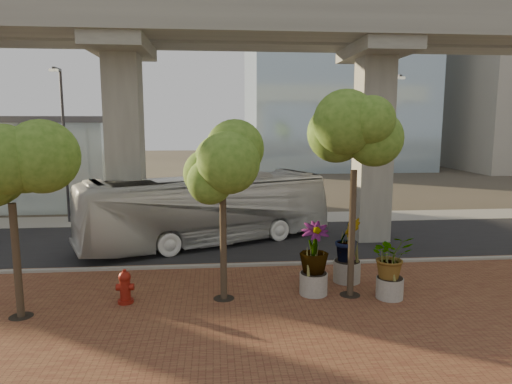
{
  "coord_description": "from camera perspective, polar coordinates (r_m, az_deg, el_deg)",
  "views": [
    {
      "loc": [
        -1.83,
        -20.02,
        5.88
      ],
      "look_at": [
        0.05,
        0.5,
        2.75
      ],
      "focal_mm": 32.0,
      "sensor_mm": 36.0,
      "label": 1
    }
  ],
  "objects": [
    {
      "name": "ground",
      "position": [
        20.94,
        -0.02,
        -7.67
      ],
      "size": [
        160.0,
        160.0,
        0.0
      ],
      "primitive_type": "plane",
      "color": "#3C372B",
      "rests_on": "ground"
    },
    {
      "name": "brick_plaza",
      "position": [
        13.49,
        3.23,
        -17.08
      ],
      "size": [
        70.0,
        13.0,
        0.06
      ],
      "primitive_type": "cube",
      "color": "brown",
      "rests_on": "ground"
    },
    {
      "name": "asphalt_road",
      "position": [
        22.86,
        -0.48,
        -6.22
      ],
      "size": [
        90.0,
        8.0,
        0.04
      ],
      "primitive_type": "cube",
      "color": "black",
      "rests_on": "ground"
    },
    {
      "name": "curb_strip",
      "position": [
        19.01,
        0.54,
        -9.13
      ],
      "size": [
        70.0,
        0.25,
        0.16
      ],
      "primitive_type": "cube",
      "color": "gray",
      "rests_on": "ground"
    },
    {
      "name": "far_sidewalk",
      "position": [
        28.19,
        -1.41,
        -3.35
      ],
      "size": [
        90.0,
        3.0,
        0.06
      ],
      "primitive_type": "cube",
      "color": "gray",
      "rests_on": "ground"
    },
    {
      "name": "transit_viaduct",
      "position": [
        22.14,
        -0.5,
        12.28
      ],
      "size": [
        72.0,
        5.6,
        12.4
      ],
      "color": "#9A988C",
      "rests_on": "ground"
    },
    {
      "name": "transit_bus",
      "position": [
        22.28,
        -6.05,
        -2.16
      ],
      "size": [
        12.52,
        7.59,
        3.45
      ],
      "primitive_type": "imported",
      "rotation": [
        0.0,
        0.0,
        1.98
      ],
      "color": "silver",
      "rests_on": "ground"
    },
    {
      "name": "fire_hydrant",
      "position": [
        15.72,
        -16.05,
        -11.33
      ],
      "size": [
        0.56,
        0.51,
        1.13
      ],
      "color": "maroon",
      "rests_on": "ground"
    },
    {
      "name": "planter_front",
      "position": [
        15.93,
        16.51,
        -8.1
      ],
      "size": [
        2.0,
        2.0,
        2.2
      ],
      "color": "#ACA89B",
      "rests_on": "ground"
    },
    {
      "name": "planter_right",
      "position": [
        15.7,
        7.27,
        -7.36
      ],
      "size": [
        2.34,
        2.34,
        2.5
      ],
      "color": "#A7A297",
      "rests_on": "ground"
    },
    {
      "name": "planter_left",
      "position": [
        17.13,
        11.39,
        -6.22
      ],
      "size": [
        2.22,
        2.22,
        2.44
      ],
      "color": "#A29E92",
      "rests_on": "ground"
    },
    {
      "name": "street_tree_far_west",
      "position": [
        14.99,
        -28.47,
        2.53
      ],
      "size": [
        3.46,
        3.46,
        6.1
      ],
      "color": "#4C3A2B",
      "rests_on": "ground"
    },
    {
      "name": "street_tree_near_west",
      "position": [
        14.68,
        -4.21,
        2.48
      ],
      "size": [
        2.98,
        2.98,
        5.63
      ],
      "color": "#4C3A2B",
      "rests_on": "ground"
    },
    {
      "name": "street_tree_near_east",
      "position": [
        15.22,
        12.26,
        6.4
      ],
      "size": [
        3.45,
        3.45,
        6.88
      ],
      "color": "#4C3A2B",
      "rests_on": "ground"
    },
    {
      "name": "streetlamp_west",
      "position": [
        28.74,
        -22.93,
        6.56
      ],
      "size": [
        0.44,
        1.29,
        8.87
      ],
      "color": "#2E2D33",
      "rests_on": "ground"
    },
    {
      "name": "streetlamp_east",
      "position": [
        27.4,
        16.57,
        6.28
      ],
      "size": [
        0.42,
        1.22,
        8.44
      ],
      "color": "#323338",
      "rests_on": "ground"
    }
  ]
}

